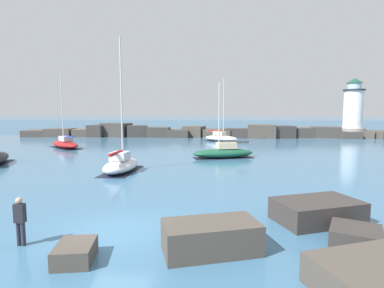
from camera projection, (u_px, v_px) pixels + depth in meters
The scene contains 10 objects.
ground_plane at pixel (116, 232), 11.83m from camera, with size 600.00×600.00×0.00m, color #3D6B8E.
open_sea_beyond at pixel (204, 124), 116.85m from camera, with size 400.00×116.00×0.01m.
breakwater_jetty at pixel (205, 132), 57.07m from camera, with size 71.22×7.44×2.58m.
lighthouse at pixel (353, 113), 55.40m from camera, with size 4.46×4.46×10.93m.
foreground_rocks at pixel (307, 239), 10.19m from camera, with size 12.01×8.76×1.04m.
sailboat_moored_0 at pixel (224, 152), 31.07m from camera, with size 6.79×3.85×7.75m.
sailboat_moored_1 at pixel (65, 144), 39.59m from camera, with size 6.49×6.26×9.71m.
sailboat_moored_3 at pixel (221, 138), 48.49m from camera, with size 6.26×5.31×10.04m.
sailboat_moored_4 at pixel (121, 164), 23.85m from camera, with size 2.46×5.39×10.57m.
person_on_rocks at pixel (20, 219), 10.58m from camera, with size 0.36×0.23×1.76m.
Camera 1 is at (3.82, -11.15, 4.74)m, focal length 28.00 mm.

